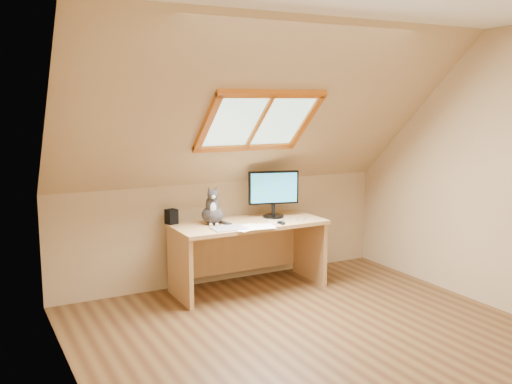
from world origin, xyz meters
TOP-DOWN VIEW (x-y plane):
  - ground at (0.00, 0.00)m, footprint 3.50×3.50m
  - room_shell at (0.00, -0.09)m, footprint 3.52×3.52m
  - desk at (0.07, 1.44)m, footprint 1.45×0.63m
  - monitor at (0.38, 1.45)m, footprint 0.49×0.21m
  - cat at (-0.27, 1.45)m, footprint 0.25×0.28m
  - desk_speaker at (-0.60, 1.63)m, footprint 0.12×0.12m
  - graphics_tablet at (-0.22, 1.19)m, footprint 0.31×0.23m
  - mouse at (0.29, 1.14)m, footprint 0.07×0.11m
  - papers at (-0.02, 1.12)m, footprint 0.35×0.30m
  - cables at (0.42, 1.26)m, footprint 0.51×0.26m

SIDE VIEW (x-z plane):
  - ground at x=0.00m, z-range 0.00..0.00m
  - desk at x=0.07m, z-range 0.12..0.78m
  - papers at x=-0.02m, z-range 0.66..0.67m
  - cables at x=0.42m, z-range 0.66..0.67m
  - graphics_tablet at x=-0.22m, z-range 0.66..0.67m
  - mouse at x=0.29m, z-range 0.66..0.69m
  - desk_speaker at x=-0.60m, z-range 0.66..0.80m
  - cat at x=-0.27m, z-range 0.61..0.97m
  - monitor at x=0.38m, z-range 0.70..1.15m
  - room_shell at x=0.00m, z-range 0.23..2.64m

